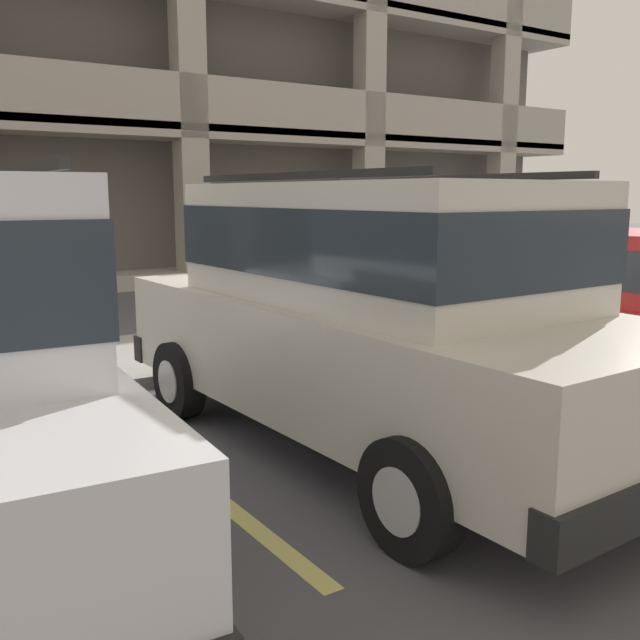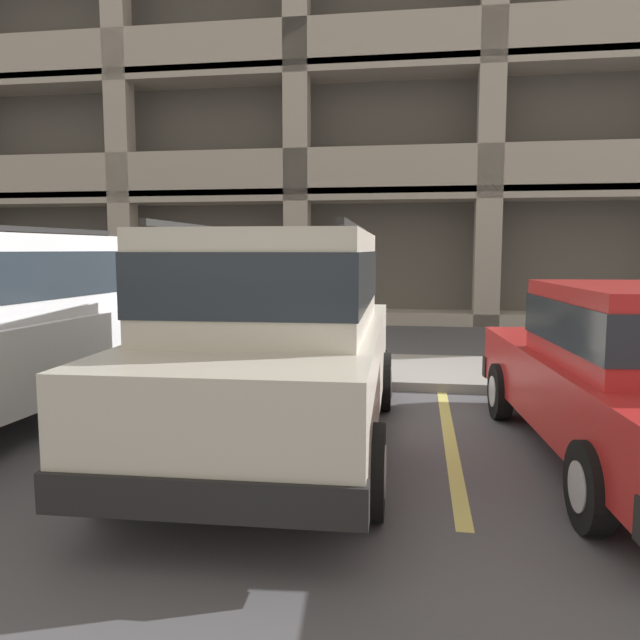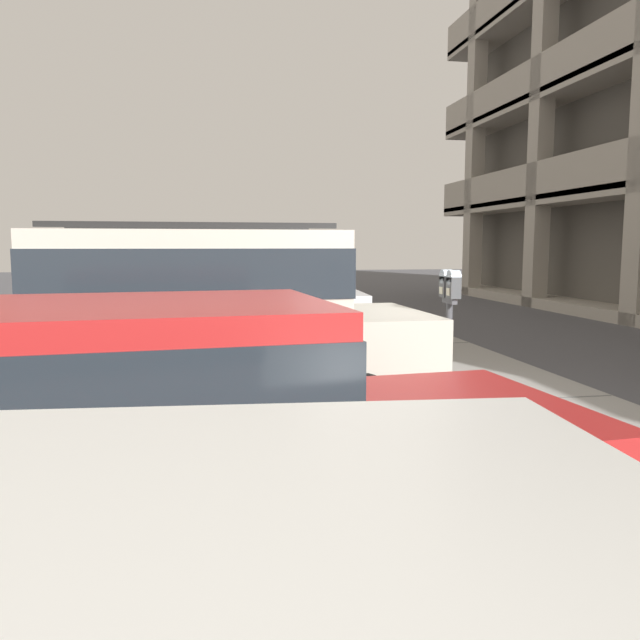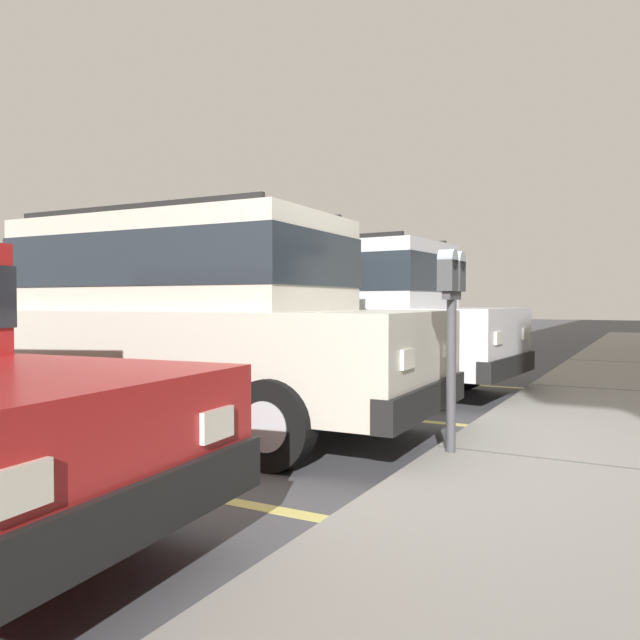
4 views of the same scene
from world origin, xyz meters
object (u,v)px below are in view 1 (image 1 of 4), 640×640
Objects in this scene: parking_meter_near at (235,260)px; parking_meter_far at (586,248)px; dark_hatchback at (628,306)px; silver_suv at (372,305)px; fire_hydrant at (528,291)px.

parking_meter_near is 0.99× the size of parking_meter_far.
parking_meter_near is at bearing -179.65° from parking_meter_far.
parking_meter_near is at bearing 132.37° from dark_hatchback.
parking_meter_near is (-2.89, 2.70, 0.39)m from dark_hatchback.
silver_suv reaches higher than parking_meter_far.
dark_hatchback is 3.13× the size of parking_meter_far.
parking_meter_far is at bearing 21.78° from silver_suv.
dark_hatchback is 4.10m from parking_meter_far.
fire_hydrant is (2.11, 2.99, -0.36)m from dark_hatchback.
parking_meter_far is (5.93, 0.04, -0.12)m from parking_meter_near.
fire_hydrant is (5.20, 2.91, -0.62)m from silver_suv.
parking_meter_far reaches higher than fire_hydrant.
silver_suv is 3.10m from dark_hatchback.
silver_suv reaches higher than dark_hatchback.
silver_suv is 5.99m from fire_hydrant.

